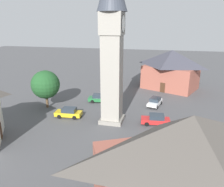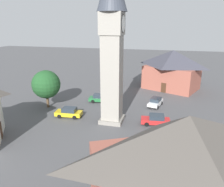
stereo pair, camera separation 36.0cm
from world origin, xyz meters
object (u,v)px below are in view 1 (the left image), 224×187
(clock_tower, at_px, (112,31))
(car_white_side, at_px, (156,119))
(tree, at_px, (45,85))
(pedestrian, at_px, (143,158))
(car_blue_kerb, at_px, (115,153))
(car_black_far, at_px, (155,102))
(building_corner_back, at_px, (185,185))
(building_shop_left, at_px, (171,69))
(car_silver_kerb, at_px, (69,112))
(car_green_alley, at_px, (99,98))
(car_red_corner, at_px, (176,148))

(clock_tower, distance_m, car_white_side, 13.87)
(car_white_side, relative_size, tree, 0.66)
(pedestrian, distance_m, tree, 22.33)
(car_blue_kerb, distance_m, car_black_far, 17.72)
(tree, bearing_deg, clock_tower, -102.80)
(tree, height_order, building_corner_back, building_corner_back)
(building_shop_left, height_order, building_corner_back, building_corner_back)
(car_silver_kerb, distance_m, tree, 7.04)
(car_silver_kerb, height_order, building_shop_left, building_shop_left)
(car_green_alley, bearing_deg, car_white_side, -123.65)
(clock_tower, distance_m, building_corner_back, 21.39)
(clock_tower, distance_m, car_blue_kerb, 15.68)
(car_blue_kerb, relative_size, car_silver_kerb, 1.00)
(car_white_side, distance_m, pedestrian, 10.42)
(car_green_alley, bearing_deg, car_black_far, -87.79)
(building_shop_left, relative_size, building_corner_back, 1.12)
(clock_tower, bearing_deg, car_white_side, -85.28)
(pedestrian, height_order, building_corner_back, building_corner_back)
(car_red_corner, bearing_deg, car_silver_kerb, 67.67)
(car_red_corner, bearing_deg, clock_tower, 53.37)
(building_corner_back, bearing_deg, car_blue_kerb, 37.28)
(car_black_far, distance_m, building_shop_left, 13.11)
(pedestrian, bearing_deg, clock_tower, 30.11)
(building_shop_left, bearing_deg, building_corner_back, -179.16)
(clock_tower, height_order, tree, clock_tower)
(pedestrian, height_order, building_shop_left, building_shop_left)
(car_silver_kerb, relative_size, car_black_far, 0.97)
(car_red_corner, xyz_separation_m, car_black_far, (14.82, 3.20, 0.00))
(car_black_far, distance_m, car_green_alley, 10.22)
(car_white_side, bearing_deg, car_blue_kerb, 159.41)
(car_red_corner, height_order, car_green_alley, same)
(building_corner_back, bearing_deg, car_black_far, 6.88)
(tree, distance_m, building_corner_back, 29.49)
(car_red_corner, xyz_separation_m, building_shop_left, (27.15, 0.66, 3.66))
(car_blue_kerb, relative_size, building_shop_left, 0.31)
(car_black_far, height_order, tree, tree)
(clock_tower, relative_size, car_red_corner, 5.24)
(clock_tower, bearing_deg, building_corner_back, -153.02)
(car_silver_kerb, relative_size, pedestrian, 2.52)
(car_silver_kerb, xyz_separation_m, car_black_far, (8.24, -12.81, 0.00))
(car_black_far, bearing_deg, car_white_side, -175.81)
(car_silver_kerb, xyz_separation_m, car_red_corner, (-6.58, -16.01, 0.00))
(tree, bearing_deg, building_corner_back, -133.68)
(tree, bearing_deg, car_blue_kerb, -128.89)
(car_silver_kerb, bearing_deg, clock_tower, -88.77)
(clock_tower, height_order, car_red_corner, clock_tower)
(car_white_side, xyz_separation_m, building_corner_back, (-18.08, -2.54, 3.95))
(car_blue_kerb, bearing_deg, clock_tower, 16.04)
(car_red_corner, xyz_separation_m, tree, (9.54, 21.43, 3.37))
(car_green_alley, bearing_deg, car_blue_kerb, -157.50)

